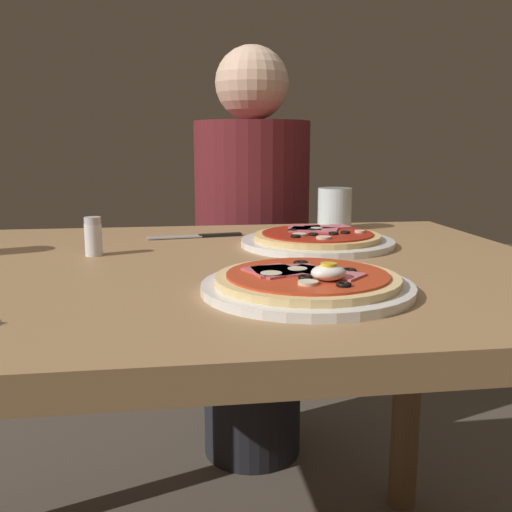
# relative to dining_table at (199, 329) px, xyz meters

# --- Properties ---
(dining_table) EXTENTS (1.18, 0.87, 0.73)m
(dining_table) POSITION_rel_dining_table_xyz_m (0.00, 0.00, 0.00)
(dining_table) COLOR #9E754C
(dining_table) RESTS_ON ground
(pizza_foreground) EXTENTS (0.28, 0.28, 0.05)m
(pizza_foreground) POSITION_rel_dining_table_xyz_m (0.13, -0.20, 0.12)
(pizza_foreground) COLOR white
(pizza_foreground) RESTS_ON dining_table
(pizza_across_left) EXTENTS (0.29, 0.29, 0.03)m
(pizza_across_left) POSITION_rel_dining_table_xyz_m (0.23, 0.14, 0.12)
(pizza_across_left) COLOR white
(pizza_across_left) RESTS_ON dining_table
(water_glass_far) EXTENTS (0.08, 0.08, 0.09)m
(water_glass_far) POSITION_rel_dining_table_xyz_m (0.32, 0.34, 0.15)
(water_glass_far) COLOR silver
(water_glass_far) RESTS_ON dining_table
(knife) EXTENTS (0.20, 0.05, 0.01)m
(knife) POSITION_rel_dining_table_xyz_m (0.02, 0.27, 0.11)
(knife) COLOR silver
(knife) RESTS_ON dining_table
(salt_shaker) EXTENTS (0.03, 0.03, 0.07)m
(salt_shaker) POSITION_rel_dining_table_xyz_m (-0.18, 0.10, 0.14)
(salt_shaker) COLOR white
(salt_shaker) RESTS_ON dining_table
(diner_person) EXTENTS (0.32, 0.32, 1.18)m
(diner_person) POSITION_rel_dining_table_xyz_m (0.18, 0.70, -0.06)
(diner_person) COLOR black
(diner_person) RESTS_ON ground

